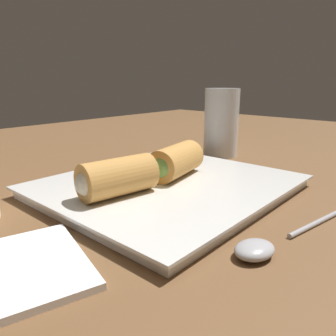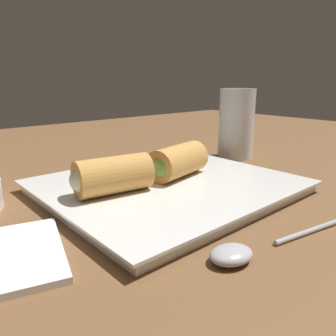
{
  "view_description": "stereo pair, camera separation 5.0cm",
  "coord_description": "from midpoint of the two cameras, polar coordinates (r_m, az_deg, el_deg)",
  "views": [
    {
      "loc": [
        -30.46,
        -28.98,
        16.18
      ],
      "look_at": [
        -0.52,
        -2.48,
        5.2
      ],
      "focal_mm": 35.0,
      "sensor_mm": 36.0,
      "label": 1
    },
    {
      "loc": [
        -26.92,
        -32.51,
        16.18
      ],
      "look_at": [
        -0.52,
        -2.48,
        5.2
      ],
      "focal_mm": 35.0,
      "sensor_mm": 36.0,
      "label": 2
    }
  ],
  "objects": [
    {
      "name": "table_surface",
      "position": [
        0.45,
        -5.16,
        -4.55
      ],
      "size": [
        180.0,
        140.0,
        2.0
      ],
      "color": "brown",
      "rests_on": "ground"
    },
    {
      "name": "spoon",
      "position": [
        0.29,
        12.21,
        -12.94
      ],
      "size": [
        18.23,
        5.07,
        1.3
      ],
      "color": "#B2B2B7",
      "rests_on": "table_surface"
    },
    {
      "name": "drinking_glass",
      "position": [
        0.62,
        6.96,
        7.82
      ],
      "size": [
        6.36,
        6.36,
        12.44
      ],
      "color": "silver",
      "rests_on": "table_surface"
    },
    {
      "name": "roll_front_left",
      "position": [
        0.43,
        -2.19,
        1.1
      ],
      "size": [
        9.48,
        5.89,
        4.24
      ],
      "color": "#D19347",
      "rests_on": "serving_plate"
    },
    {
      "name": "serving_plate",
      "position": [
        0.42,
        -3.41,
        -3.26
      ],
      "size": [
        29.63,
        26.29,
        1.5
      ],
      "color": "silver",
      "rests_on": "table_surface"
    },
    {
      "name": "roll_front_right",
      "position": [
        0.37,
        -13.18,
        -1.72
      ],
      "size": [
        9.44,
        5.49,
        4.24
      ],
      "color": "#D19347",
      "rests_on": "serving_plate"
    }
  ]
}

